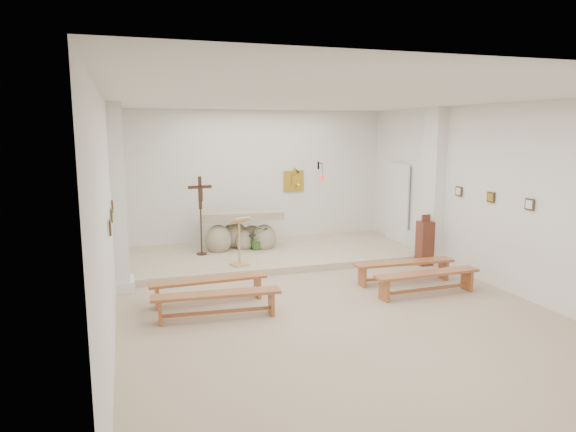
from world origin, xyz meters
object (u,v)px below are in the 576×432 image
object	(u,v)px
bench_right_front	(404,267)
bench_right_second	(427,278)
bench_left_second	(217,299)
crucifix_stand	(201,210)
lectern	(240,241)
altar	(241,233)
donation_pedestal	(425,243)
bench_left_front	(209,285)

from	to	relation	value
bench_right_front	bench_right_second	size ratio (longest dim) A/B	1.00
bench_left_second	crucifix_stand	bearing A→B (deg)	89.54
crucifix_stand	bench_left_second	distance (m)	3.88
lectern	bench_right_front	size ratio (longest dim) A/B	0.51
altar	crucifix_stand	size ratio (longest dim) A/B	1.11
crucifix_stand	bench_left_second	bearing A→B (deg)	-102.11
lectern	bench_right_front	xyz separation A→B (m)	(2.94, -1.72, -0.35)
bench_right_second	crucifix_stand	bearing A→B (deg)	131.73
lectern	donation_pedestal	size ratio (longest dim) A/B	0.93
bench_left_front	bench_left_second	distance (m)	0.82
lectern	bench_right_second	size ratio (longest dim) A/B	0.51
donation_pedestal	bench_right_front	world-z (taller)	donation_pedestal
bench_left_second	bench_right_second	bearing A→B (deg)	4.29
lectern	bench_left_second	distance (m)	2.73
bench_left_front	bench_left_second	bearing A→B (deg)	-92.36
crucifix_stand	bench_left_front	size ratio (longest dim) A/B	0.88
altar	lectern	distance (m)	1.60
lectern	crucifix_stand	distance (m)	1.47
lectern	crucifix_stand	bearing A→B (deg)	97.41
altar	crucifix_stand	world-z (taller)	crucifix_stand
bench_left_second	bench_right_second	world-z (taller)	same
lectern	donation_pedestal	world-z (taller)	lectern
crucifix_stand	bench_right_front	xyz separation A→B (m)	(3.56, -2.95, -0.87)
lectern	bench_right_second	world-z (taller)	lectern
altar	donation_pedestal	world-z (taller)	donation_pedestal
bench_right_front	crucifix_stand	bearing A→B (deg)	142.86
bench_left_front	crucifix_stand	bearing A→B (deg)	81.57
crucifix_stand	bench_right_second	xyz separation A→B (m)	(3.56, -3.76, -0.87)
donation_pedestal	bench_left_front	bearing A→B (deg)	-167.43
bench_left_front	bench_right_second	world-z (taller)	same
altar	crucifix_stand	xyz separation A→B (m)	(-1.00, -0.33, 0.66)
bench_left_second	bench_right_front	bearing A→B (deg)	16.21
donation_pedestal	bench_left_second	world-z (taller)	donation_pedestal
bench_right_front	bench_right_second	bearing A→B (deg)	-87.57
donation_pedestal	bench_right_second	size ratio (longest dim) A/B	0.55
donation_pedestal	lectern	bearing A→B (deg)	171.51
crucifix_stand	bench_right_second	distance (m)	5.26
lectern	bench_left_front	world-z (taller)	lectern
altar	bench_right_second	world-z (taller)	altar
altar	crucifix_stand	bearing A→B (deg)	-156.02
donation_pedestal	bench_right_front	distance (m)	1.58
lectern	bench_left_second	bearing A→B (deg)	-129.99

